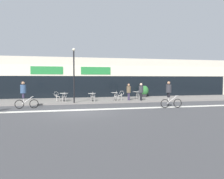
% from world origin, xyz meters
% --- Properties ---
extents(ground_plane, '(120.00, 120.00, 0.00)m').
position_xyz_m(ground_plane, '(0.00, 0.00, 0.00)').
color(ground_plane, '#424244').
extents(sidewalk_slab, '(40.00, 5.50, 0.12)m').
position_xyz_m(sidewalk_slab, '(0.00, 7.25, 0.06)').
color(sidewalk_slab, slate).
rests_on(sidewalk_slab, ground).
extents(storefront_facade, '(40.00, 4.06, 4.59)m').
position_xyz_m(storefront_facade, '(0.00, 11.96, 2.29)').
color(storefront_facade, beige).
rests_on(storefront_facade, ground).
extents(bike_lane_stripe, '(36.00, 0.70, 0.01)m').
position_xyz_m(bike_lane_stripe, '(0.00, 1.04, 0.00)').
color(bike_lane_stripe, silver).
rests_on(bike_lane_stripe, ground).
extents(bistro_table_0, '(0.78, 0.78, 0.74)m').
position_xyz_m(bistro_table_0, '(-0.93, 6.47, 0.66)').
color(bistro_table_0, black).
rests_on(bistro_table_0, sidewalk_slab).
extents(bistro_table_1, '(0.73, 0.73, 0.72)m').
position_xyz_m(bistro_table_1, '(1.64, 5.95, 0.64)').
color(bistro_table_1, black).
rests_on(bistro_table_1, sidewalk_slab).
extents(bistro_table_2, '(0.64, 0.64, 0.76)m').
position_xyz_m(bistro_table_2, '(3.87, 6.11, 0.66)').
color(bistro_table_2, black).
rests_on(bistro_table_2, sidewalk_slab).
extents(bistro_table_3, '(0.70, 0.70, 0.75)m').
position_xyz_m(bistro_table_3, '(6.44, 7.09, 0.66)').
color(bistro_table_3, black).
rests_on(bistro_table_3, sidewalk_slab).
extents(cafe_chair_0_near, '(0.41, 0.58, 0.90)m').
position_xyz_m(cafe_chair_0_near, '(-0.93, 5.85, 0.64)').
color(cafe_chair_0_near, '#B7B2AD').
rests_on(cafe_chair_0_near, sidewalk_slab).
extents(cafe_chair_0_side, '(0.59, 0.44, 0.90)m').
position_xyz_m(cafe_chair_0_side, '(-1.55, 6.46, 0.64)').
color(cafe_chair_0_side, '#B7B2AD').
rests_on(cafe_chair_0_side, sidewalk_slab).
extents(cafe_chair_1_near, '(0.42, 0.59, 0.90)m').
position_xyz_m(cafe_chair_1_near, '(1.64, 5.32, 0.64)').
color(cafe_chair_1_near, '#B7B2AD').
rests_on(cafe_chair_1_near, sidewalk_slab).
extents(cafe_chair_2_near, '(0.41, 0.58, 0.90)m').
position_xyz_m(cafe_chair_2_near, '(3.88, 5.48, 0.64)').
color(cafe_chair_2_near, '#B7B2AD').
rests_on(cafe_chair_2_near, sidewalk_slab).
extents(cafe_chair_2_side, '(0.60, 0.45, 0.90)m').
position_xyz_m(cafe_chair_2_side, '(4.50, 6.10, 0.64)').
color(cafe_chair_2_side, '#B7B2AD').
rests_on(cafe_chair_2_side, sidewalk_slab).
extents(cafe_chair_3_near, '(0.42, 0.58, 0.90)m').
position_xyz_m(cafe_chair_3_near, '(6.43, 6.47, 0.64)').
color(cafe_chair_3_near, '#B7B2AD').
rests_on(cafe_chair_3_near, sidewalk_slab).
extents(planter_pot, '(0.91, 0.91, 1.30)m').
position_xyz_m(planter_pot, '(8.11, 8.97, 0.81)').
color(planter_pot, '#232326').
rests_on(planter_pot, sidewalk_slab).
extents(lamp_post, '(0.26, 0.26, 4.75)m').
position_xyz_m(lamp_post, '(-0.09, 4.76, 2.89)').
color(lamp_post, black).
rests_on(lamp_post, sidewalk_slab).
extents(cyclist_1, '(1.69, 0.48, 2.01)m').
position_xyz_m(cyclist_1, '(-3.86, 2.75, 1.15)').
color(cyclist_1, black).
rests_on(cyclist_1, ground).
extents(cyclist_2, '(1.73, 0.48, 2.02)m').
position_xyz_m(cyclist_2, '(6.83, 0.63, 1.14)').
color(cyclist_2, black).
rests_on(cyclist_2, ground).
extents(pedestrian_near_end, '(0.44, 0.44, 1.67)m').
position_xyz_m(pedestrian_near_end, '(6.30, 5.29, 1.11)').
color(pedestrian_near_end, black).
rests_on(pedestrian_near_end, sidewalk_slab).
extents(pedestrian_far_end, '(0.48, 0.48, 1.61)m').
position_xyz_m(pedestrian_far_end, '(5.21, 5.75, 1.08)').
color(pedestrian_far_end, '#382D47').
rests_on(pedestrian_far_end, sidewalk_slab).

